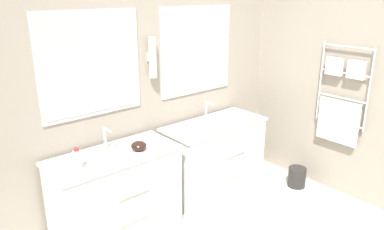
{
  "coord_description": "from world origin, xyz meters",
  "views": [
    {
      "loc": [
        -1.96,
        -1.25,
        2.1
      ],
      "look_at": [
        0.12,
        1.17,
        1.04
      ],
      "focal_mm": 35.0,
      "sensor_mm": 36.0,
      "label": 1
    }
  ],
  "objects_px": {
    "vanity_right": "(216,158)",
    "amenity_bowl": "(139,146)",
    "toiletry_bottle": "(77,160)",
    "waste_bin": "(297,177)",
    "vanity_left": "(119,196)"
  },
  "relations": [
    {
      "from": "vanity_right",
      "to": "waste_bin",
      "type": "relative_size",
      "value": 5.11
    },
    {
      "from": "toiletry_bottle",
      "to": "waste_bin",
      "type": "distance_m",
      "value": 2.48
    },
    {
      "from": "vanity_right",
      "to": "vanity_left",
      "type": "bearing_deg",
      "value": 180.0
    },
    {
      "from": "amenity_bowl",
      "to": "waste_bin",
      "type": "height_order",
      "value": "amenity_bowl"
    },
    {
      "from": "toiletry_bottle",
      "to": "amenity_bowl",
      "type": "relative_size",
      "value": 1.37
    },
    {
      "from": "waste_bin",
      "to": "amenity_bowl",
      "type": "bearing_deg",
      "value": 164.89
    },
    {
      "from": "vanity_right",
      "to": "waste_bin",
      "type": "height_order",
      "value": "vanity_right"
    },
    {
      "from": "toiletry_bottle",
      "to": "vanity_left",
      "type": "bearing_deg",
      "value": 8.18
    },
    {
      "from": "vanity_right",
      "to": "toiletry_bottle",
      "type": "bearing_deg",
      "value": -178.11
    },
    {
      "from": "vanity_left",
      "to": "amenity_bowl",
      "type": "bearing_deg",
      "value": -11.36
    },
    {
      "from": "vanity_right",
      "to": "amenity_bowl",
      "type": "distance_m",
      "value": 1.08
    },
    {
      "from": "vanity_right",
      "to": "toiletry_bottle",
      "type": "height_order",
      "value": "toiletry_bottle"
    },
    {
      "from": "vanity_right",
      "to": "amenity_bowl",
      "type": "bearing_deg",
      "value": -177.59
    },
    {
      "from": "vanity_left",
      "to": "vanity_right",
      "type": "distance_m",
      "value": 1.19
    },
    {
      "from": "amenity_bowl",
      "to": "waste_bin",
      "type": "bearing_deg",
      "value": -15.11
    }
  ]
}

